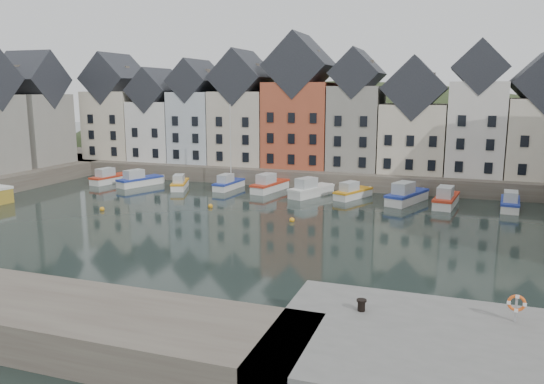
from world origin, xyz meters
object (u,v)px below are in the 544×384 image
at_px(boat_d, 228,184).
at_px(life_ring_post, 516,304).
at_px(mooring_bollard, 361,305).
at_px(boat_a, 110,178).

xyz_separation_m(boat_d, life_ring_post, (29.84, -35.60, 2.16)).
height_order(boat_d, mooring_bollard, boat_d).
bearing_deg(mooring_bollard, boat_a, 138.40).
bearing_deg(mooring_bollard, boat_d, 122.17).
relative_size(boat_a, boat_d, 0.58).
distance_m(boat_a, boat_d, 16.90).
bearing_deg(mooring_bollard, life_ring_post, 8.91).
bearing_deg(life_ring_post, boat_a, 143.65).
distance_m(boat_d, life_ring_post, 46.50).
height_order(mooring_bollard, life_ring_post, life_ring_post).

